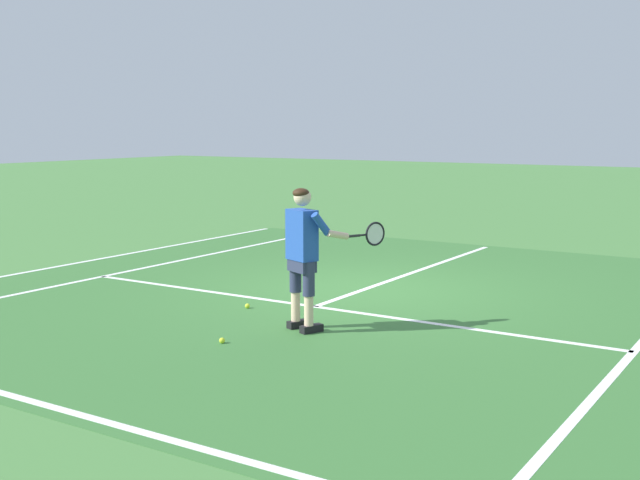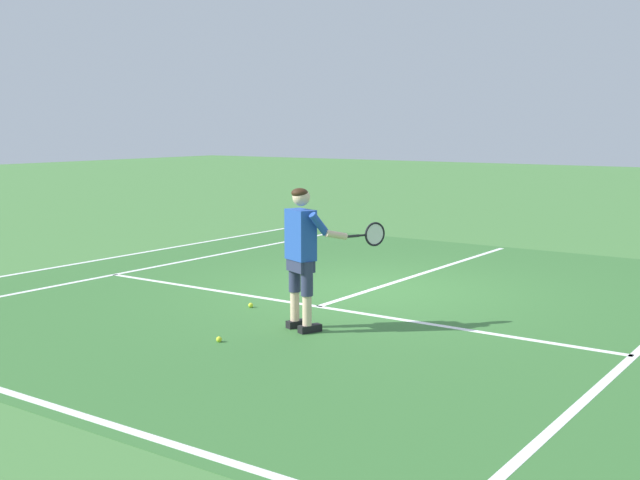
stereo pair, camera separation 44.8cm
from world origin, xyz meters
The scene contains 10 objects.
ground_plane centered at (0.00, 0.00, 0.00)m, with size 80.00×80.00×0.00m, color #477F3D.
court_inner_surface centered at (0.00, -0.48, 0.00)m, with size 10.98×11.33×0.00m, color #387033.
line_baseline centered at (0.00, -5.95, 0.00)m, with size 10.98×0.10×0.01m, color white.
line_service centered at (0.00, -1.41, 0.00)m, with size 8.23×0.10×0.01m, color white.
line_centre_service centered at (0.00, 1.79, 0.00)m, with size 0.10×6.40×0.01m, color white.
line_singles_left centered at (-4.12, -0.48, 0.00)m, with size 0.10×10.93×0.01m, color white.
line_doubles_left centered at (-5.49, -0.48, 0.00)m, with size 0.10×10.93×0.01m, color white.
tennis_player centered at (0.58, -2.54, 0.99)m, with size 0.95×0.99×1.71m.
tennis_ball_near_feet centered at (0.11, -3.53, 0.03)m, with size 0.07×0.07×0.07m, color #CCE02D.
tennis_ball_by_baseline centered at (-0.72, -1.98, 0.03)m, with size 0.07×0.07×0.07m, color #CCE02D.
Camera 2 is at (6.14, -10.12, 2.43)m, focal length 45.07 mm.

